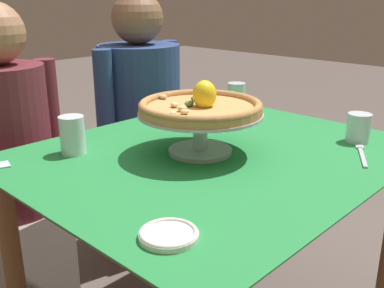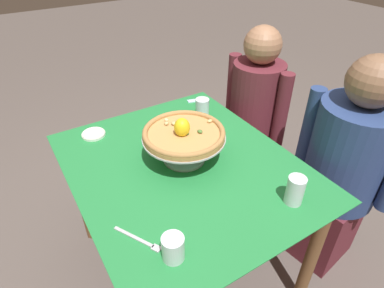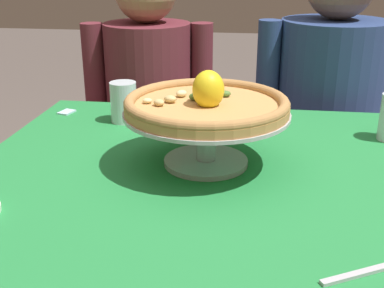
{
  "view_description": "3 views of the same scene",
  "coord_description": "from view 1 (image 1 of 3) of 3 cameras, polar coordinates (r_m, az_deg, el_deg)",
  "views": [
    {
      "loc": [
        -0.99,
        -0.85,
        1.21
      ],
      "look_at": [
        -0.05,
        0.05,
        0.77
      ],
      "focal_mm": 42.01,
      "sensor_mm": 36.0,
      "label": 1
    },
    {
      "loc": [
        0.99,
        -0.57,
        1.68
      ],
      "look_at": [
        -0.06,
        0.08,
        0.8
      ],
      "focal_mm": 30.21,
      "sensor_mm": 36.0,
      "label": 2
    },
    {
      "loc": [
        0.08,
        -1.02,
        1.21
      ],
      "look_at": [
        -0.08,
        0.09,
        0.77
      ],
      "focal_mm": 46.2,
      "sensor_mm": 36.0,
      "label": 3
    }
  ],
  "objects": [
    {
      "name": "dining_table",
      "position": [
        1.42,
        2.78,
        -5.13
      ],
      "size": [
        1.15,
        0.97,
        0.75
      ],
      "color": "brown",
      "rests_on": "ground"
    },
    {
      "name": "pizza_stand",
      "position": [
        1.35,
        1.07,
        2.38
      ],
      "size": [
        0.37,
        0.37,
        0.13
      ],
      "color": "#B7B7C1",
      "rests_on": "dining_table"
    },
    {
      "name": "pizza",
      "position": [
        1.33,
        1.09,
        4.85
      ],
      "size": [
        0.37,
        0.37,
        0.1
      ],
      "color": "tan",
      "rests_on": "pizza_stand"
    },
    {
      "name": "water_glass_back_right",
      "position": [
        1.84,
        5.62,
        5.63
      ],
      "size": [
        0.07,
        0.07,
        0.12
      ],
      "color": "silver",
      "rests_on": "dining_table"
    },
    {
      "name": "water_glass_back_left",
      "position": [
        1.4,
        -14.92,
        0.82
      ],
      "size": [
        0.08,
        0.08,
        0.12
      ],
      "color": "silver",
      "rests_on": "dining_table"
    },
    {
      "name": "water_glass_front_right",
      "position": [
        1.56,
        20.37,
        1.73
      ],
      "size": [
        0.08,
        0.08,
        0.09
      ],
      "color": "silver",
      "rests_on": "dining_table"
    },
    {
      "name": "side_plate",
      "position": [
        0.91,
        -2.98,
        -11.38
      ],
      "size": [
        0.12,
        0.12,
        0.02
      ],
      "color": "white",
      "rests_on": "dining_table"
    },
    {
      "name": "dinner_fork",
      "position": [
        1.44,
        20.75,
        -1.23
      ],
      "size": [
        0.18,
        0.11,
        0.01
      ],
      "color": "#B7B7C1",
      "rests_on": "dining_table"
    },
    {
      "name": "sugar_packet",
      "position": [
        1.37,
        -22.9,
        -2.47
      ],
      "size": [
        0.05,
        0.06,
        0.0
      ],
      "primitive_type": "cube",
      "rotation": [
        0.0,
        0.0,
        1.3
      ],
      "color": "silver",
      "rests_on": "dining_table"
    },
    {
      "name": "diner_left",
      "position": [
        1.81,
        -21.88,
        -3.64
      ],
      "size": [
        0.47,
        0.36,
        1.19
      ],
      "color": "gray",
      "rests_on": "ground"
    },
    {
      "name": "diner_right",
      "position": [
        2.15,
        -6.46,
        2.21
      ],
      "size": [
        0.53,
        0.42,
        1.22
      ],
      "color": "maroon",
      "rests_on": "ground"
    }
  ]
}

